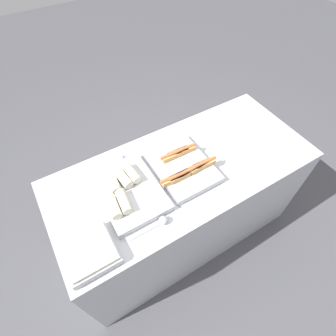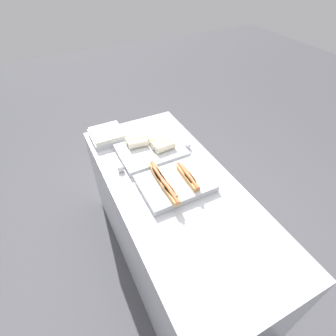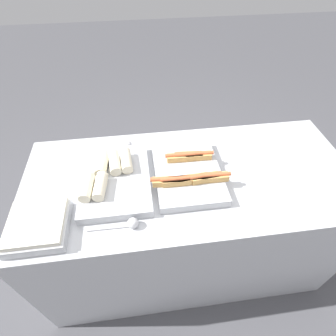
{
  "view_description": "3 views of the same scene",
  "coord_description": "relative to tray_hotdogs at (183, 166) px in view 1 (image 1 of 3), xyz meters",
  "views": [
    {
      "loc": [
        -0.67,
        -0.9,
        2.35
      ],
      "look_at": [
        -0.13,
        0.0,
        1.02
      ],
      "focal_mm": 28.0,
      "sensor_mm": 36.0,
      "label": 1
    },
    {
      "loc": [
        1.07,
        -0.61,
        2.24
      ],
      "look_at": [
        -0.13,
        0.0,
        1.02
      ],
      "focal_mm": 28.0,
      "sensor_mm": 36.0,
      "label": 2
    },
    {
      "loc": [
        -0.26,
        -0.96,
        2.02
      ],
      "look_at": [
        -0.13,
        0.0,
        1.02
      ],
      "focal_mm": 28.0,
      "sensor_mm": 36.0,
      "label": 3
    }
  ],
  "objects": [
    {
      "name": "ground_plane",
      "position": [
        0.02,
        0.01,
        -0.98
      ],
      "size": [
        12.0,
        12.0,
        0.0
      ],
      "primitive_type": "plane",
      "color": "#4C4C51"
    },
    {
      "name": "counter",
      "position": [
        0.02,
        0.01,
        -0.51
      ],
      "size": [
        1.87,
        0.83,
        0.94
      ],
      "color": "#B7BABF",
      "rests_on": "ground_plane"
    },
    {
      "name": "tray_hotdogs",
      "position": [
        0.0,
        0.0,
        0.0
      ],
      "size": [
        0.42,
        0.47,
        0.1
      ],
      "color": "#B7BABF",
      "rests_on": "counter"
    },
    {
      "name": "tray_wraps",
      "position": [
        -0.41,
        0.01,
        0.0
      ],
      "size": [
        0.37,
        0.5,
        0.11
      ],
      "color": "#B7BABF",
      "rests_on": "counter"
    },
    {
      "name": "tray_side_front",
      "position": [
        -0.75,
        -0.24,
        -0.0
      ],
      "size": [
        0.27,
        0.27,
        0.07
      ],
      "color": "#B7BABF",
      "rests_on": "counter"
    },
    {
      "name": "serving_spoon_near",
      "position": [
        -0.33,
        -0.28,
        -0.01
      ],
      "size": [
        0.24,
        0.05,
        0.05
      ],
      "color": "silver",
      "rests_on": "counter"
    },
    {
      "name": "serving_spoon_far",
      "position": [
        -0.34,
        0.29,
        -0.01
      ],
      "size": [
        0.22,
        0.05,
        0.05
      ],
      "color": "silver",
      "rests_on": "counter"
    }
  ]
}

